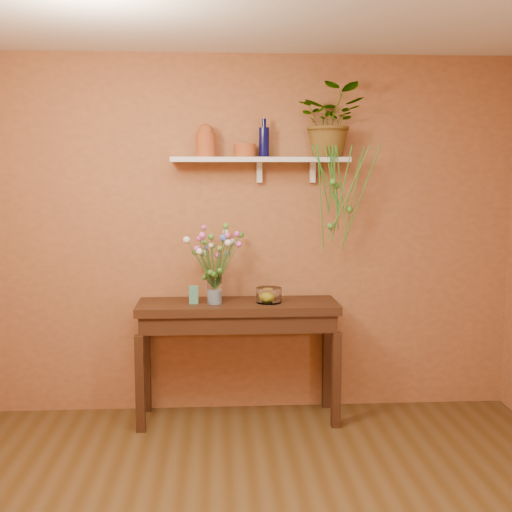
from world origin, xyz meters
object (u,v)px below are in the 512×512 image
(terracotta_jug, at_px, (206,141))
(glass_vase, at_px, (214,291))
(bouquet, at_px, (215,250))
(spider_plant, at_px, (331,121))
(blue_bottle, at_px, (264,142))
(sideboard, at_px, (238,319))
(glass_bowl, at_px, (269,296))

(terracotta_jug, height_order, glass_vase, terracotta_jug)
(bouquet, bearing_deg, spider_plant, 12.32)
(blue_bottle, bearing_deg, glass_vase, -153.24)
(sideboard, xyz_separation_m, bouquet, (-0.17, -0.05, 0.52))
(spider_plant, bearing_deg, terracotta_jug, -178.28)
(bouquet, bearing_deg, glass_bowl, 3.15)
(spider_plant, height_order, bouquet, spider_plant)
(sideboard, height_order, spider_plant, spider_plant)
(spider_plant, bearing_deg, sideboard, -168.73)
(spider_plant, bearing_deg, blue_bottle, 179.61)
(glass_vase, bearing_deg, sideboard, 14.95)
(bouquet, relative_size, glass_bowl, 2.60)
(terracotta_jug, bearing_deg, glass_bowl, -17.11)
(terracotta_jug, height_order, bouquet, terracotta_jug)
(terracotta_jug, distance_m, bouquet, 0.79)
(spider_plant, distance_m, glass_bowl, 1.36)
(glass_vase, bearing_deg, terracotta_jug, 109.43)
(bouquet, distance_m, glass_bowl, 0.52)
(bouquet, bearing_deg, sideboard, 16.60)
(blue_bottle, height_order, glass_vase, blue_bottle)
(spider_plant, xyz_separation_m, bouquet, (-0.86, -0.19, -0.92))
(spider_plant, distance_m, bouquet, 1.27)
(terracotta_jug, distance_m, glass_bowl, 1.21)
(terracotta_jug, xyz_separation_m, bouquet, (0.06, -0.16, -0.77))
(blue_bottle, distance_m, bouquet, 0.88)
(glass_vase, height_order, bouquet, bouquet)
(terracotta_jug, relative_size, bouquet, 0.50)
(bouquet, bearing_deg, blue_bottle, 27.50)
(blue_bottle, xyz_separation_m, bouquet, (-0.37, -0.19, -0.77))
(sideboard, height_order, terracotta_jug, terracotta_jug)
(sideboard, relative_size, terracotta_jug, 6.13)
(glass_bowl, bearing_deg, glass_vase, -177.51)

